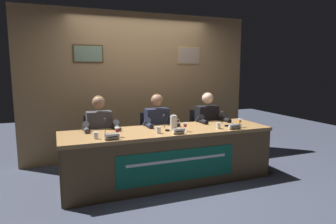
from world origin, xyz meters
name	(u,v)px	position (x,y,z in m)	size (l,w,h in m)	color
ground_plane	(168,180)	(0.00, 0.00, 0.00)	(12.00, 12.00, 0.00)	#383D4C
wall_back_panelled	(141,86)	(0.00, 1.36, 1.30)	(4.18, 0.14, 2.60)	#937047
conference_table	(171,148)	(0.00, -0.11, 0.52)	(2.98, 0.86, 0.76)	olive
chair_left	(99,146)	(-0.89, 0.61, 0.44)	(0.44, 0.44, 0.90)	black
panelist_left	(100,131)	(-0.89, 0.41, 0.72)	(0.51, 0.48, 1.23)	black
nameplate_left	(112,137)	(-0.86, -0.34, 0.80)	(0.18, 0.06, 0.08)	white
juice_glass_left	(117,130)	(-0.77, -0.21, 0.84)	(0.06, 0.06, 0.12)	white
water_cup_left	(96,136)	(-1.04, -0.22, 0.79)	(0.06, 0.06, 0.08)	silver
microphone_left	(106,130)	(-0.89, -0.08, 0.83)	(0.06, 0.17, 0.22)	black
chair_center	(154,141)	(0.00, 0.61, 0.44)	(0.44, 0.44, 0.90)	black
panelist_center	(158,127)	(0.00, 0.41, 0.72)	(0.51, 0.48, 1.23)	black
nameplate_center	(179,131)	(0.02, -0.34, 0.80)	(0.16, 0.06, 0.08)	white
juice_glass_center	(185,125)	(0.16, -0.23, 0.84)	(0.06, 0.06, 0.12)	white
water_cup_center	(158,130)	(-0.21, -0.19, 0.79)	(0.06, 0.06, 0.08)	silver
microphone_center	(166,125)	(-0.05, -0.06, 0.83)	(0.06, 0.17, 0.22)	black
chair_right	(203,137)	(0.89, 0.61, 0.44)	(0.44, 0.44, 0.90)	black
panelist_right	(209,123)	(0.89, 0.41, 0.72)	(0.51, 0.48, 1.23)	black
nameplate_right	(235,126)	(0.89, -0.34, 0.80)	(0.19, 0.06, 0.08)	white
juice_glass_right	(240,121)	(1.04, -0.24, 0.84)	(0.06, 0.06, 0.12)	white
water_cup_right	(218,126)	(0.69, -0.22, 0.79)	(0.06, 0.06, 0.08)	silver
microphone_right	(225,121)	(0.90, -0.07, 0.83)	(0.06, 0.17, 0.22)	black
water_pitcher_central	(174,122)	(0.10, 0.03, 0.85)	(0.15, 0.10, 0.21)	silver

